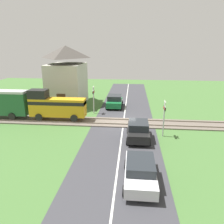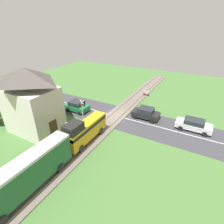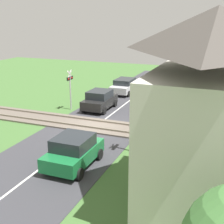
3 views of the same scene
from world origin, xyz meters
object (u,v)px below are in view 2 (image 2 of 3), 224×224
(car_near_crossing, at_px, (146,113))
(car_far_side, at_px, (77,106))
(pedestrian_by_station, at_px, (67,129))
(car_behind_queue, at_px, (194,125))
(crossing_signal_west_approach, at_px, (146,98))
(crossing_signal_east_approach, at_px, (82,108))
(train, at_px, (55,152))
(station_building, at_px, (31,102))

(car_near_crossing, bearing_deg, car_far_side, 16.23)
(pedestrian_by_station, bearing_deg, car_behind_queue, -146.88)
(car_behind_queue, bearing_deg, crossing_signal_west_approach, -17.55)
(car_near_crossing, relative_size, car_behind_queue, 0.88)
(car_behind_queue, relative_size, crossing_signal_east_approach, 1.27)
(train, bearing_deg, car_behind_queue, -128.00)
(train, distance_m, car_far_side, 11.81)
(car_far_side, bearing_deg, train, 120.45)
(train, relative_size, crossing_signal_east_approach, 4.44)
(crossing_signal_east_approach, bearing_deg, station_building, 46.99)
(train, relative_size, car_far_side, 4.05)
(train, relative_size, crossing_signal_west_approach, 4.44)
(car_behind_queue, height_order, pedestrian_by_station, pedestrian_by_station)
(car_far_side, distance_m, pedestrian_by_station, 6.42)
(crossing_signal_west_approach, bearing_deg, crossing_signal_east_approach, 50.19)
(crossing_signal_east_approach, relative_size, station_building, 0.42)
(station_building, bearing_deg, car_near_crossing, -139.45)
(train, height_order, crossing_signal_east_approach, train)
(car_behind_queue, relative_size, crossing_signal_west_approach, 1.27)
(car_behind_queue, relative_size, pedestrian_by_station, 2.36)
(crossing_signal_east_approach, bearing_deg, car_near_crossing, -143.79)
(car_behind_queue, height_order, crossing_signal_east_approach, crossing_signal_east_approach)
(crossing_signal_west_approach, height_order, pedestrian_by_station, crossing_signal_west_approach)
(station_building, bearing_deg, train, 152.86)
(pedestrian_by_station, bearing_deg, car_near_crossing, -128.53)
(crossing_signal_west_approach, height_order, crossing_signal_east_approach, same)
(car_behind_queue, distance_m, station_building, 19.87)
(pedestrian_by_station, bearing_deg, crossing_signal_east_approach, -85.82)
(crossing_signal_west_approach, relative_size, crossing_signal_east_approach, 1.00)
(car_near_crossing, xyz_separation_m, car_far_side, (9.89, 2.88, 0.01))
(train, bearing_deg, car_near_crossing, -106.79)
(car_behind_queue, xyz_separation_m, crossing_signal_east_approach, (13.25, 5.13, 1.34))
(station_building, bearing_deg, car_far_side, -99.56)
(car_near_crossing, relative_size, crossing_signal_west_approach, 1.12)
(crossing_signal_west_approach, xyz_separation_m, station_building, (10.13, 11.65, 1.70))
(train, bearing_deg, crossing_signal_east_approach, -68.73)
(car_near_crossing, distance_m, station_building, 14.77)
(train, xyz_separation_m, car_behind_queue, (-10.17, -13.02, -1.10))
(car_far_side, distance_m, car_behind_queue, 16.39)
(station_building, height_order, pedestrian_by_station, station_building)
(station_building, bearing_deg, car_behind_queue, -151.39)
(train, distance_m, station_building, 8.17)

